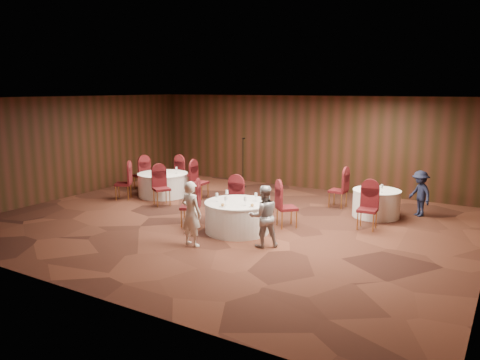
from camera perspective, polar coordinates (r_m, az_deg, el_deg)
The scene contains 15 objects.
ground at distance 12.33m, azimuth -1.28°, elevation -5.08°, with size 12.00×12.00×0.00m, color black.
room_shell at distance 11.93m, azimuth -1.32°, elevation 4.01°, with size 12.00×12.00×12.00m.
table_main at distance 11.40m, azimuth -0.33°, elevation -4.47°, with size 1.59×1.59×0.74m.
table_left at distance 15.39m, azimuth -9.37°, elevation -0.53°, with size 1.61×1.61×0.74m.
table_right at distance 13.25m, azimuth 16.27°, elevation -2.71°, with size 1.28×1.28×0.74m.
chairs_main at distance 12.05m, azimuth -0.16°, elevation -3.00°, with size 2.86×1.93×1.00m.
chairs_left at distance 15.37m, azimuth -9.47°, elevation -0.06°, with size 3.06×2.88×1.00m.
chairs_right at distance 12.97m, azimuth 13.44°, elevation -2.30°, with size 1.91×2.29×1.00m.
tabletop_main at distance 11.13m, azimuth -0.05°, elevation -2.37°, with size 1.11×1.14×0.22m.
tabletop_left at distance 15.30m, azimuth -9.40°, elevation 1.11°, with size 0.80×0.74×0.22m.
tabletop_right at distance 12.87m, azimuth 16.92°, elevation -0.76°, with size 0.08×0.08×0.22m.
mic_stand at distance 16.59m, azimuth 0.36°, elevation 0.97°, with size 0.24×0.24×1.74m.
woman_a at distance 10.36m, azimuth -5.98°, elevation -4.10°, with size 0.53×0.35×1.46m, color white.
woman_b at distance 10.27m, azimuth 2.90°, elevation -4.43°, with size 0.67×0.52×1.38m, color #A6A6AA.
man_c at distance 13.62m, azimuth 21.08°, elevation -1.55°, with size 0.81×0.47×1.26m, color black.
Camera 1 is at (6.33, -10.01, 3.43)m, focal length 35.00 mm.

